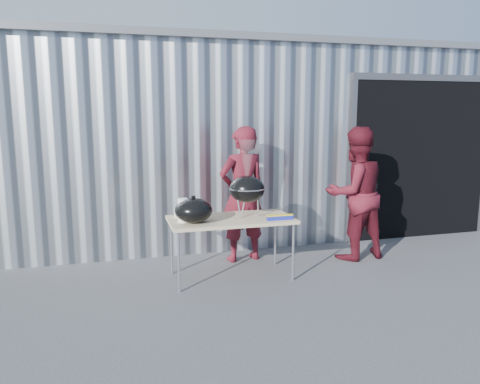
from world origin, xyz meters
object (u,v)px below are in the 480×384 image
object	(u,v)px
kettle_grill	(247,183)
folding_table	(231,221)
person_bystander	(355,194)
person_cook	(242,194)

from	to	relation	value
kettle_grill	folding_table	bearing A→B (deg)	-165.82
kettle_grill	person_bystander	world-z (taller)	person_bystander
folding_table	person_bystander	distance (m)	1.88
person_cook	kettle_grill	bearing A→B (deg)	69.41
folding_table	person_bystander	xyz separation A→B (m)	(1.84, 0.31, 0.20)
folding_table	kettle_grill	bearing A→B (deg)	14.18
kettle_grill	person_bystander	bearing A→B (deg)	8.98
folding_table	person_cook	size ratio (longest dim) A/B	0.82
person_cook	person_bystander	world-z (taller)	person_cook
person_cook	person_bystander	size ratio (longest dim) A/B	1.01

